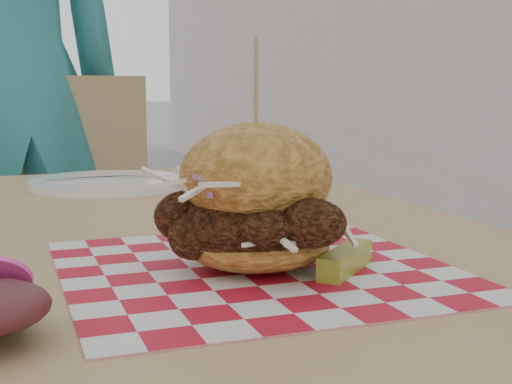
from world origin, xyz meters
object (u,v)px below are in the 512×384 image
Objects in this scene: patio_chair at (71,232)px; sandwich at (256,206)px; diner at (3,78)px; patio_table at (155,288)px.

sandwich reaches higher than patio_chair.
diner is 1.16m from patio_table.
diner is 0.44m from patio_chair.
patio_table is 0.28m from sandwich.
patio_chair is 4.39× the size of sandwich.
patio_table is at bearing 84.01° from diner.
diner reaches higher than patio_chair.
diner is at bearing 98.65° from sandwich.
patio_chair is at bearing 90.73° from patio_table.
patio_table is (0.16, -1.12, -0.27)m from diner.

